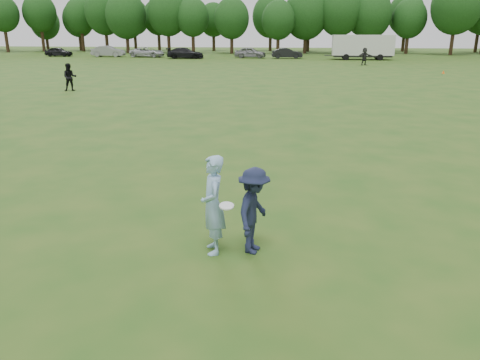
{
  "coord_description": "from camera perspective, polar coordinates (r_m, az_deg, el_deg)",
  "views": [
    {
      "loc": [
        1.8,
        -7.54,
        4.03
      ],
      "look_at": [
        0.71,
        1.42,
        1.1
      ],
      "focal_mm": 35.0,
      "sensor_mm": 36.0,
      "label": 1
    }
  ],
  "objects": [
    {
      "name": "car_c",
      "position": [
        72.15,
        -11.22,
        15.03
      ],
      "size": [
        5.3,
        2.92,
        1.4
      ],
      "primitive_type": "imported",
      "rotation": [
        0.0,
        0.0,
        1.45
      ],
      "color": "#B6B6BB",
      "rests_on": "ground"
    },
    {
      "name": "player_far_d",
      "position": [
        57.03,
        14.94,
        14.35
      ],
      "size": [
        1.86,
        1.39,
        1.96
      ],
      "primitive_type": "imported",
      "rotation": [
        0.0,
        0.0,
        0.51
      ],
      "color": "black",
      "rests_on": "ground"
    },
    {
      "name": "field_cone",
      "position": [
        48.72,
        23.56,
        11.98
      ],
      "size": [
        0.28,
        0.28,
        0.3
      ],
      "primitive_type": "cone",
      "color": "#E5590C",
      "rests_on": "ground"
    },
    {
      "name": "car_b",
      "position": [
        74.48,
        -15.78,
        14.86
      ],
      "size": [
        4.85,
        1.84,
        1.58
      ],
      "primitive_type": "imported",
      "rotation": [
        0.0,
        0.0,
        1.61
      ],
      "color": "gray",
      "rests_on": "ground"
    },
    {
      "name": "player_far_a",
      "position": [
        34.06,
        -20.03,
        11.69
      ],
      "size": [
        1.09,
        0.99,
        1.82
      ],
      "primitive_type": "imported",
      "rotation": [
        0.0,
        0.0,
        0.41
      ],
      "color": "black",
      "rests_on": "ground"
    },
    {
      "name": "cargo_trailer",
      "position": [
        67.1,
        14.72,
        15.51
      ],
      "size": [
        9.0,
        2.75,
        3.2
      ],
      "color": "silver",
      "rests_on": "ground"
    },
    {
      "name": "car_a",
      "position": [
        77.74,
        -21.24,
        14.37
      ],
      "size": [
        4.14,
        1.91,
        1.37
      ],
      "primitive_type": "imported",
      "rotation": [
        0.0,
        0.0,
        1.5
      ],
      "color": "black",
      "rests_on": "ground"
    },
    {
      "name": "car_d",
      "position": [
        67.98,
        -6.69,
        15.11
      ],
      "size": [
        5.23,
        2.44,
        1.48
      ],
      "primitive_type": "imported",
      "rotation": [
        0.0,
        0.0,
        1.64
      ],
      "color": "black",
      "rests_on": "ground"
    },
    {
      "name": "car_e",
      "position": [
        68.93,
        1.27,
        15.27
      ],
      "size": [
        4.59,
        2.15,
        1.52
      ],
      "primitive_type": "imported",
      "rotation": [
        0.0,
        0.0,
        1.49
      ],
      "color": "gray",
      "rests_on": "ground"
    },
    {
      "name": "treeline",
      "position": [
        84.48,
        8.03,
        19.35
      ],
      "size": [
        130.35,
        18.39,
        11.74
      ],
      "color": "#332114",
      "rests_on": "ground"
    },
    {
      "name": "ground",
      "position": [
        8.74,
        -5.85,
        -9.58
      ],
      "size": [
        200.0,
        200.0,
        0.0
      ],
      "primitive_type": "plane",
      "color": "#224E16",
      "rests_on": "ground"
    },
    {
      "name": "car_f",
      "position": [
        68.18,
        5.75,
        15.12
      ],
      "size": [
        4.4,
        1.82,
        1.42
      ],
      "primitive_type": "imported",
      "rotation": [
        0.0,
        0.0,
        1.65
      ],
      "color": "black",
      "rests_on": "ground"
    },
    {
      "name": "disc_in_play",
      "position": [
        8.39,
        -1.65,
        -3.17
      ],
      "size": [
        0.31,
        0.31,
        0.09
      ],
      "color": "white",
      "rests_on": "ground"
    },
    {
      "name": "defender",
      "position": [
        8.66,
        1.71,
        -3.77
      ],
      "size": [
        0.84,
        1.18,
        1.65
      ],
      "primitive_type": "imported",
      "rotation": [
        0.0,
        0.0,
        1.34
      ],
      "color": "#1A2039",
      "rests_on": "ground"
    },
    {
      "name": "thrower",
      "position": [
        8.62,
        -3.31,
        -3.07
      ],
      "size": [
        0.63,
        0.78,
        1.88
      ],
      "primitive_type": "imported",
      "rotation": [
        0.0,
        0.0,
        -1.28
      ],
      "color": "#8DB6DA",
      "rests_on": "ground"
    }
  ]
}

